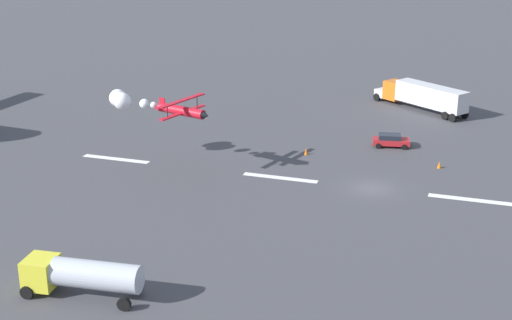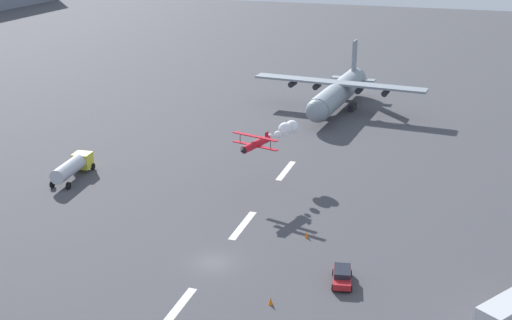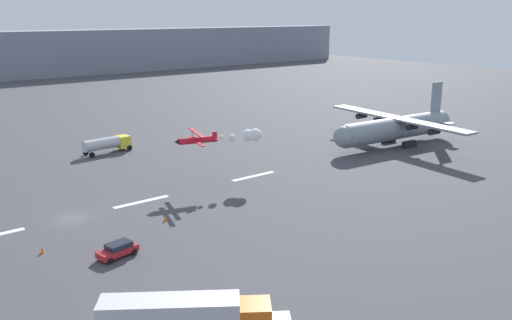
# 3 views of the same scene
# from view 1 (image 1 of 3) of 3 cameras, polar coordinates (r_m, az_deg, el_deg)

# --- Properties ---
(ground_plane) EXTENTS (440.00, 440.00, 0.00)m
(ground_plane) POSITION_cam_1_polar(r_m,az_deg,el_deg) (74.27, 9.01, -2.20)
(ground_plane) COLOR #424247
(ground_plane) RESTS_ON ground
(runway_stripe_2) EXTENTS (8.00, 0.90, 0.01)m
(runway_stripe_2) POSITION_cam_1_polar(r_m,az_deg,el_deg) (73.57, 16.38, -2.98)
(runway_stripe_2) COLOR white
(runway_stripe_2) RESTS_ON ground
(runway_stripe_3) EXTENTS (8.00, 0.90, 0.01)m
(runway_stripe_3) POSITION_cam_1_polar(r_m,az_deg,el_deg) (76.17, 1.90, -1.39)
(runway_stripe_3) COLOR white
(runway_stripe_3) RESTS_ON ground
(runway_stripe_4) EXTENTS (8.00, 0.90, 0.01)m
(runway_stripe_4) POSITION_cam_1_polar(r_m,az_deg,el_deg) (83.22, -10.86, 0.09)
(runway_stripe_4) COLOR white
(runway_stripe_4) RESTS_ON ground
(stunt_biplane_red) EXTENTS (13.15, 6.91, 2.20)m
(stunt_biplane_red) POSITION_cam_1_polar(r_m,az_deg,el_deg) (79.36, -8.96, 4.40)
(stunt_biplane_red) COLOR red
(semi_truck_orange) EXTENTS (13.68, 10.63, 3.70)m
(semi_truck_orange) POSITION_cam_1_polar(r_m,az_deg,el_deg) (103.26, 12.88, 4.95)
(semi_truck_orange) COLOR silver
(semi_truck_orange) RESTS_ON ground
(fuel_tanker_truck) EXTENTS (8.96, 3.51, 2.90)m
(fuel_tanker_truck) POSITION_cam_1_polar(r_m,az_deg,el_deg) (54.76, -13.50, -8.69)
(fuel_tanker_truck) COLOR yellow
(fuel_tanker_truck) RESTS_ON ground
(followme_car_yellow) EXTENTS (4.49, 2.64, 1.52)m
(followme_car_yellow) POSITION_cam_1_polar(r_m,az_deg,el_deg) (87.03, 10.46, 1.53)
(followme_car_yellow) COLOR #B21E23
(followme_car_yellow) RESTS_ON ground
(traffic_cone_near) EXTENTS (0.44, 0.44, 0.75)m
(traffic_cone_near) POSITION_cam_1_polar(r_m,az_deg,el_deg) (81.25, 14.10, -0.36)
(traffic_cone_near) COLOR orange
(traffic_cone_near) RESTS_ON ground
(traffic_cone_far) EXTENTS (0.44, 0.44, 0.75)m
(traffic_cone_far) POSITION_cam_1_polar(r_m,az_deg,el_deg) (83.20, 3.93, 0.66)
(traffic_cone_far) COLOR orange
(traffic_cone_far) RESTS_ON ground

